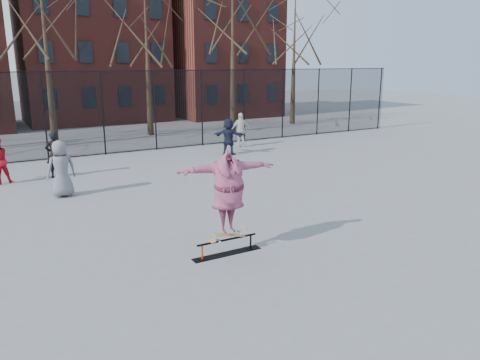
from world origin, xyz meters
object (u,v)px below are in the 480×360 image
skater (228,195)px  bystander_extra (61,169)px  skate_rail (227,248)px  bystander_navy (229,137)px  skateboard (229,236)px  bystander_black (55,154)px  bystander_white (241,130)px

skater → bystander_extra: size_ratio=1.24×
skate_rail → bystander_navy: (5.80, 10.65, 0.73)m
skate_rail → skateboard: 0.29m
skater → bystander_black: (-2.28, 9.98, -0.54)m
skateboard → bystander_white: size_ratio=0.48×
skate_rail → skater: bearing=0.0°
skateboard → bystander_black: bearing=102.9°
bystander_black → bystander_extra: size_ratio=0.95×
bystander_white → bystander_black: bearing=29.9°
bystander_black → bystander_navy: 8.06m
bystander_black → bystander_extra: bystander_extra is taller
bystander_black → bystander_extra: bearing=84.6°
bystander_navy → skateboard: bearing=109.3°
bystander_black → bystander_navy: size_ratio=1.02×
skate_rail → bystander_black: bystander_black is taller
skate_rail → skateboard: bearing=0.0°
skateboard → bystander_black: (-2.28, 9.98, 0.47)m
bystander_navy → bystander_extra: size_ratio=0.93×
skateboard → bystander_extra: size_ratio=0.45×
bystander_white → bystander_navy: (-1.58, -1.54, -0.02)m
skater → bystander_navy: (5.75, 10.65, -0.56)m
bystander_black → skate_rail: bearing=101.8°
bystander_white → bystander_extra: bystander_extra is taller
skateboard → skater: 1.01m
skater → bystander_black: 10.25m
bystander_navy → bystander_extra: (-8.28, -3.65, 0.07)m
skater → bystander_extra: 7.46m
bystander_navy → skater: bearing=109.3°
skate_rail → bystander_navy: bystander_navy is taller
bystander_extra → skater: bearing=105.7°
bystander_white → bystander_navy: 2.20m
bystander_black → bystander_white: 9.86m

